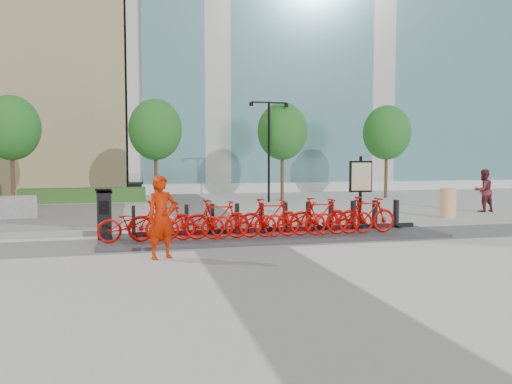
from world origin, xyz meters
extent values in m
plane|color=beige|center=(0.00, 0.00, 0.00)|extent=(120.00, 120.00, 0.00)
cube|color=#61889D|center=(14.00, 26.00, 12.00)|extent=(32.00, 16.00, 24.00)
cube|color=#2B5224|center=(-5.00, 13.20, 0.35)|extent=(6.00, 1.20, 0.70)
cylinder|color=brown|center=(-8.00, 12.00, 1.50)|extent=(0.18, 0.18, 3.00)
ellipsoid|color=#286C28|center=(-8.00, 12.00, 3.60)|extent=(2.60, 2.60, 2.99)
cylinder|color=brown|center=(-1.50, 12.00, 1.50)|extent=(0.18, 0.18, 3.00)
ellipsoid|color=#286C28|center=(-1.50, 12.00, 3.60)|extent=(2.60, 2.60, 2.99)
cylinder|color=brown|center=(5.00, 12.00, 1.50)|extent=(0.18, 0.18, 3.00)
ellipsoid|color=#286C28|center=(5.00, 12.00, 3.60)|extent=(2.60, 2.60, 2.99)
cylinder|color=brown|center=(11.00, 12.00, 1.50)|extent=(0.18, 0.18, 3.00)
ellipsoid|color=#286C28|center=(11.00, 12.00, 3.60)|extent=(2.60, 2.60, 2.99)
cylinder|color=black|center=(4.00, 11.00, 2.50)|extent=(0.12, 0.12, 5.00)
cube|color=black|center=(3.55, 11.00, 4.95)|extent=(0.90, 0.08, 0.08)
cube|color=black|center=(4.45, 11.00, 4.95)|extent=(0.90, 0.08, 0.08)
cylinder|color=black|center=(3.10, 11.00, 4.85)|extent=(0.20, 0.20, 0.18)
cylinder|color=black|center=(4.90, 11.00, 4.85)|extent=(0.20, 0.20, 0.18)
cube|color=#3E3E42|center=(1.30, 0.30, 0.04)|extent=(9.60, 2.40, 0.08)
imported|color=#C50400|center=(-2.60, -0.05, 0.55)|extent=(1.81, 0.63, 0.95)
imported|color=#C50400|center=(-1.88, -0.05, 0.61)|extent=(1.75, 0.49, 1.05)
imported|color=#C50400|center=(-1.16, -0.05, 0.55)|extent=(1.81, 0.63, 0.95)
imported|color=#C50400|center=(-0.44, -0.05, 0.61)|extent=(1.75, 0.49, 1.05)
imported|color=#C50400|center=(0.28, -0.05, 0.55)|extent=(1.81, 0.63, 0.95)
imported|color=#C50400|center=(1.00, -0.05, 0.61)|extent=(1.75, 0.49, 1.05)
imported|color=#C50400|center=(1.72, -0.05, 0.55)|extent=(1.81, 0.63, 0.95)
imported|color=#C50400|center=(2.44, -0.05, 0.61)|extent=(1.75, 0.49, 1.05)
imported|color=#C50400|center=(3.16, -0.05, 0.55)|extent=(1.81, 0.63, 0.95)
imported|color=#C50400|center=(3.88, -0.05, 0.61)|extent=(1.75, 0.49, 1.05)
cube|color=black|center=(-3.34, 0.59, 0.70)|extent=(0.36, 0.31, 1.23)
cube|color=black|center=(-3.34, 0.59, 1.35)|extent=(0.43, 0.36, 0.16)
cube|color=black|center=(-3.34, 0.43, 0.94)|extent=(0.25, 0.03, 0.35)
imported|color=#B41B00|center=(-1.99, -1.93, 0.92)|extent=(0.79, 0.66, 1.85)
imported|color=maroon|center=(11.40, 4.57, 0.88)|extent=(0.90, 0.72, 1.75)
cylinder|color=orange|center=(8.70, 3.07, 0.55)|extent=(0.65, 0.65, 1.10)
cube|color=#B1B1B1|center=(-7.15, 6.69, 0.41)|extent=(2.21, 0.97, 0.83)
cylinder|color=black|center=(4.72, 2.12, 1.14)|extent=(0.10, 0.10, 2.28)
cube|color=black|center=(4.72, 2.12, 1.61)|extent=(0.75, 0.27, 1.04)
cube|color=beige|center=(4.72, 2.06, 1.61)|extent=(0.63, 0.16, 0.91)
camera|label=1|loc=(-2.58, -13.05, 2.25)|focal=35.00mm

